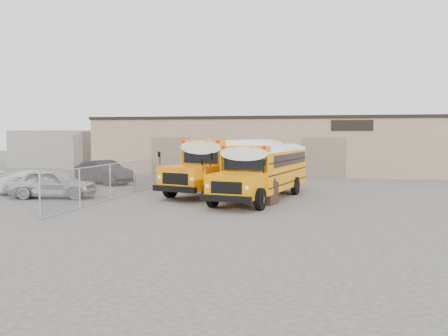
% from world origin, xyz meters
% --- Properties ---
extents(ground, '(120.00, 120.00, 0.00)m').
position_xyz_m(ground, '(0.00, 0.00, 0.00)').
color(ground, '#474541').
rests_on(ground, ground).
extents(warehouse, '(30.20, 10.20, 4.67)m').
position_xyz_m(warehouse, '(-0.00, 19.99, 2.37)').
color(warehouse, tan).
rests_on(warehouse, ground).
extents(chainlink_fence, '(0.07, 18.07, 1.81)m').
position_xyz_m(chainlink_fence, '(-6.00, 3.00, 0.90)').
color(chainlink_fence, '#979A9F').
rests_on(chainlink_fence, ground).
extents(distant_building_left, '(8.00, 6.00, 3.60)m').
position_xyz_m(distant_building_left, '(-22.00, 22.00, 1.80)').
color(distant_building_left, gray).
rests_on(distant_building_left, ground).
extents(school_bus_left, '(5.48, 10.56, 3.01)m').
position_xyz_m(school_bus_left, '(0.98, 11.11, 1.74)').
color(school_bus_left, orange).
rests_on(school_bus_left, ground).
extents(school_bus_right, '(3.88, 9.79, 2.79)m').
position_xyz_m(school_bus_right, '(2.37, 8.10, 1.62)').
color(school_bus_right, orange).
rests_on(school_bus_right, ground).
extents(tarp_bundle, '(1.26, 1.19, 1.56)m').
position_xyz_m(tarp_bundle, '(1.72, 0.31, 0.80)').
color(tarp_bundle, black).
rests_on(tarp_bundle, ground).
extents(car_silver, '(4.66, 2.56, 1.50)m').
position_xyz_m(car_silver, '(-9.18, -0.00, 0.75)').
color(car_silver, '#B9B9BE').
rests_on(car_silver, ground).
extents(car_white, '(4.79, 3.57, 1.29)m').
position_xyz_m(car_white, '(-10.96, 1.56, 0.65)').
color(car_white, white).
rests_on(car_white, ground).
extents(car_dark, '(4.86, 3.66, 1.53)m').
position_xyz_m(car_dark, '(-10.01, 7.34, 0.77)').
color(car_dark, black).
rests_on(car_dark, ground).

